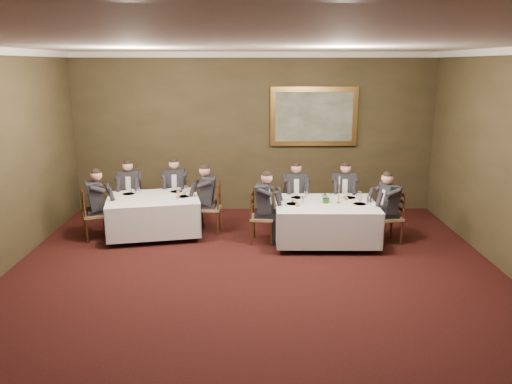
{
  "coord_description": "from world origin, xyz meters",
  "views": [
    {
      "loc": [
        -0.04,
        -6.06,
        3.25
      ],
      "look_at": [
        0.03,
        2.09,
        1.15
      ],
      "focal_mm": 35.0,
      "sensor_mm": 36.0,
      "label": 1
    }
  ],
  "objects_px": {
    "diner_sec_backright": "(176,197)",
    "candlestick": "(339,193)",
    "diner_main_backleft": "(295,202)",
    "diner_sec_backleft": "(130,199)",
    "table_main": "(325,219)",
    "table_second": "(154,213)",
    "diner_main_endleft": "(262,216)",
    "painting": "(314,117)",
    "chair_sec_backright": "(176,207)",
    "diner_main_endright": "(389,216)",
    "chair_sec_endright": "(210,218)",
    "chair_main_endleft": "(262,228)",
    "chair_sec_endleft": "(95,225)",
    "chair_main_backleft": "(294,213)",
    "chair_main_endright": "(388,228)",
    "centerpiece": "(326,196)",
    "chair_sec_backleft": "(131,210)",
    "chair_main_backright": "(344,213)",
    "diner_sec_endright": "(210,207)",
    "diner_main_backright": "(344,202)",
    "diner_sec_endleft": "(95,213)"
  },
  "relations": [
    {
      "from": "chair_main_endright",
      "to": "diner_sec_backleft",
      "type": "relative_size",
      "value": 0.74
    },
    {
      "from": "chair_main_backleft",
      "to": "chair_sec_backleft",
      "type": "distance_m",
      "value": 3.42
    },
    {
      "from": "chair_main_backleft",
      "to": "painting",
      "type": "distance_m",
      "value": 2.26
    },
    {
      "from": "diner_main_endleft",
      "to": "chair_sec_backleft",
      "type": "height_order",
      "value": "diner_main_endleft"
    },
    {
      "from": "diner_sec_backleft",
      "to": "chair_sec_endright",
      "type": "relative_size",
      "value": 1.35
    },
    {
      "from": "diner_sec_endright",
      "to": "diner_sec_endleft",
      "type": "xyz_separation_m",
      "value": [
        -2.14,
        -0.42,
        0.0
      ]
    },
    {
      "from": "diner_main_backleft",
      "to": "diner_main_endright",
      "type": "relative_size",
      "value": 1.0
    },
    {
      "from": "table_second",
      "to": "chair_sec_endright",
      "type": "distance_m",
      "value": 1.11
    },
    {
      "from": "table_second",
      "to": "diner_sec_endleft",
      "type": "bearing_deg",
      "value": -168.9
    },
    {
      "from": "table_second",
      "to": "chair_main_endright",
      "type": "height_order",
      "value": "chair_main_endright"
    },
    {
      "from": "chair_sec_endleft",
      "to": "diner_sec_backright",
      "type": "bearing_deg",
      "value": 108.46
    },
    {
      "from": "diner_main_backleft",
      "to": "diner_sec_backleft",
      "type": "relative_size",
      "value": 1.0
    },
    {
      "from": "diner_sec_endleft",
      "to": "diner_sec_backleft",
      "type": "bearing_deg",
      "value": 133.82
    },
    {
      "from": "table_main",
      "to": "chair_main_backright",
      "type": "relative_size",
      "value": 1.88
    },
    {
      "from": "chair_sec_backright",
      "to": "candlestick",
      "type": "bearing_deg",
      "value": 154.94
    },
    {
      "from": "chair_main_endright",
      "to": "candlestick",
      "type": "relative_size",
      "value": 1.92
    },
    {
      "from": "diner_sec_endright",
      "to": "chair_sec_endleft",
      "type": "xyz_separation_m",
      "value": [
        -2.15,
        -0.42,
        -0.23
      ]
    },
    {
      "from": "table_second",
      "to": "chair_sec_backright",
      "type": "bearing_deg",
      "value": 73.41
    },
    {
      "from": "diner_sec_backleft",
      "to": "chair_sec_endleft",
      "type": "height_order",
      "value": "diner_sec_backleft"
    },
    {
      "from": "centerpiece",
      "to": "chair_sec_backleft",
      "type": "bearing_deg",
      "value": 162.85
    },
    {
      "from": "diner_main_backright",
      "to": "diner_sec_endright",
      "type": "distance_m",
      "value": 2.73
    },
    {
      "from": "diner_main_endright",
      "to": "chair_sec_endright",
      "type": "distance_m",
      "value": 3.43
    },
    {
      "from": "diner_sec_backright",
      "to": "diner_main_endright",
      "type": "bearing_deg",
      "value": 159.7
    },
    {
      "from": "chair_main_backleft",
      "to": "chair_sec_backright",
      "type": "height_order",
      "value": "same"
    },
    {
      "from": "chair_sec_backright",
      "to": "chair_main_backleft",
      "type": "bearing_deg",
      "value": 168.53
    },
    {
      "from": "chair_sec_endright",
      "to": "chair_main_endleft",
      "type": "bearing_deg",
      "value": -119.0
    },
    {
      "from": "diner_main_endleft",
      "to": "painting",
      "type": "xyz_separation_m",
      "value": [
        1.17,
        2.16,
        1.61
      ]
    },
    {
      "from": "table_second",
      "to": "candlestick",
      "type": "height_order",
      "value": "candlestick"
    },
    {
      "from": "table_second",
      "to": "diner_sec_backleft",
      "type": "xyz_separation_m",
      "value": [
        -0.63,
        0.78,
        0.06
      ]
    },
    {
      "from": "diner_main_backright",
      "to": "chair_sec_backright",
      "type": "relative_size",
      "value": 1.35
    },
    {
      "from": "diner_main_backleft",
      "to": "diner_sec_endright",
      "type": "bearing_deg",
      "value": 4.45
    },
    {
      "from": "diner_main_endleft",
      "to": "painting",
      "type": "relative_size",
      "value": 0.7
    },
    {
      "from": "chair_main_endleft",
      "to": "chair_sec_endleft",
      "type": "relative_size",
      "value": 1.0
    },
    {
      "from": "diner_sec_backright",
      "to": "diner_sec_backleft",
      "type": "bearing_deg",
      "value": 9.48
    },
    {
      "from": "table_main",
      "to": "table_second",
      "type": "distance_m",
      "value": 3.3
    },
    {
      "from": "table_main",
      "to": "table_second",
      "type": "bearing_deg",
      "value": 172.45
    },
    {
      "from": "diner_main_backleft",
      "to": "diner_main_endleft",
      "type": "xyz_separation_m",
      "value": [
        -0.68,
        -0.94,
        0.0
      ]
    },
    {
      "from": "diner_main_backright",
      "to": "candlestick",
      "type": "relative_size",
      "value": 2.58
    },
    {
      "from": "chair_main_endleft",
      "to": "chair_main_endright",
      "type": "xyz_separation_m",
      "value": [
        2.37,
        -0.03,
        0.0
      ]
    },
    {
      "from": "diner_main_backright",
      "to": "chair_sec_backleft",
      "type": "xyz_separation_m",
      "value": [
        -4.41,
        0.28,
        -0.23
      ]
    },
    {
      "from": "table_second",
      "to": "diner_main_endright",
      "type": "xyz_separation_m",
      "value": [
        4.44,
        -0.45,
        0.06
      ]
    },
    {
      "from": "chair_main_backleft",
      "to": "diner_sec_backright",
      "type": "distance_m",
      "value": 2.54
    },
    {
      "from": "diner_sec_backright",
      "to": "candlestick",
      "type": "height_order",
      "value": "diner_sec_backright"
    },
    {
      "from": "table_second",
      "to": "diner_sec_backright",
      "type": "height_order",
      "value": "diner_sec_backright"
    },
    {
      "from": "table_second",
      "to": "diner_main_endright",
      "type": "bearing_deg",
      "value": -5.78
    },
    {
      "from": "table_second",
      "to": "diner_sec_endright",
      "type": "xyz_separation_m",
      "value": [
        1.07,
        0.21,
        0.06
      ]
    },
    {
      "from": "diner_main_endright",
      "to": "chair_sec_endleft",
      "type": "bearing_deg",
      "value": 74.15
    },
    {
      "from": "diner_sec_endright",
      "to": "diner_sec_backright",
      "type": "bearing_deg",
      "value": 49.15
    },
    {
      "from": "diner_main_backright",
      "to": "diner_main_endright",
      "type": "xyz_separation_m",
      "value": [
        0.66,
        -0.96,
        0.0
      ]
    },
    {
      "from": "diner_main_endleft",
      "to": "diner_sec_backleft",
      "type": "bearing_deg",
      "value": -106.77
    }
  ]
}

